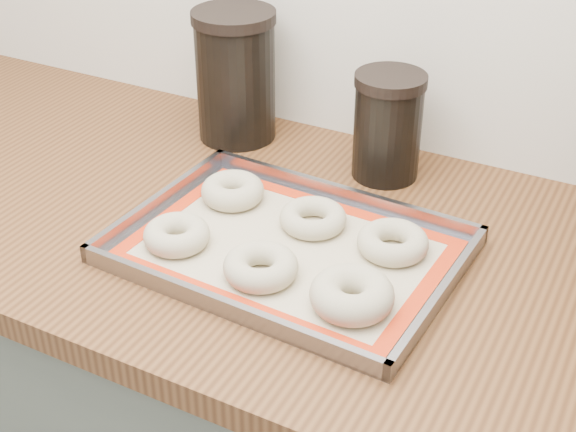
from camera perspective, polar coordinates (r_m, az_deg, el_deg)
The scene contains 11 objects.
countertop at distance 1.13m, azimuth 6.82°, elevation -3.69°, with size 3.06×0.68×0.04m, color brown.
baking_tray at distance 1.11m, azimuth 0.00°, elevation -2.31°, with size 0.48×0.35×0.03m.
baking_mat at distance 1.11m, azimuth 0.00°, elevation -2.40°, with size 0.43×0.31×0.00m.
bagel_front_left at distance 1.13m, azimuth -7.92°, elevation -1.34°, with size 0.09×0.09×0.03m, color #BDB192.
bagel_front_mid at distance 1.05m, azimuth -1.95°, elevation -3.62°, with size 0.10×0.10×0.03m, color #BDB192.
bagel_front_right at distance 1.00m, azimuth 4.57°, elevation -5.59°, with size 0.11×0.11×0.04m, color #BDB192.
bagel_back_left at distance 1.22m, azimuth -3.96°, elevation 1.81°, with size 0.10×0.10×0.04m, color #BDB192.
bagel_back_mid at distance 1.16m, azimuth 1.79°, elevation -0.14°, with size 0.10×0.10×0.03m, color #BDB192.
bagel_back_right at distance 1.11m, azimuth 7.46°, elevation -1.86°, with size 0.10×0.10×0.03m, color #BDB192.
canister_left at distance 1.39m, azimuth -3.74°, elevation 9.95°, with size 0.14×0.14×0.23m.
canister_mid at distance 1.28m, azimuth 7.10°, elevation 6.38°, with size 0.11×0.11×0.17m.
Camera 1 is at (0.30, 0.81, 1.54)m, focal length 50.00 mm.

